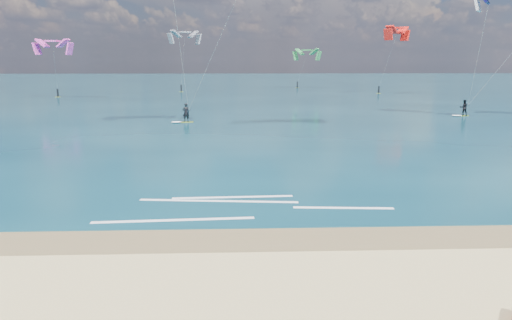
{
  "coord_description": "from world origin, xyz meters",
  "views": [
    {
      "loc": [
        -0.57,
        -12.75,
        6.45
      ],
      "look_at": [
        0.2,
        8.0,
        1.87
      ],
      "focal_mm": 32.0,
      "sensor_mm": 36.0,
      "label": 1
    }
  ],
  "objects": [
    {
      "name": "ground",
      "position": [
        0.0,
        40.0,
        0.0
      ],
      "size": [
        320.0,
        320.0,
        0.0
      ],
      "primitive_type": "plane",
      "color": "tan",
      "rests_on": "ground"
    },
    {
      "name": "wet_sand_strip",
      "position": [
        0.0,
        3.0,
        0.0
      ],
      "size": [
        320.0,
        2.4,
        0.01
      ],
      "primitive_type": "cube",
      "color": "brown",
      "rests_on": "ground"
    },
    {
      "name": "distant_kites",
      "position": [
        1.13,
        75.26,
        5.27
      ],
      "size": [
        64.62,
        28.95,
        11.99
      ],
      "color": "green",
      "rests_on": "ground"
    },
    {
      "name": "kitesurfer_far",
      "position": [
        26.79,
        36.59,
        8.17
      ],
      "size": [
        9.46,
        8.57,
        15.56
      ],
      "rotation": [
        0.0,
        0.0,
        0.38
      ],
      "color": "#9FD31F",
      "rests_on": "sea"
    },
    {
      "name": "shoreline_foam",
      "position": [
        -0.85,
        6.75,
        0.04
      ],
      "size": [
        12.81,
        3.62,
        0.01
      ],
      "color": "white",
      "rests_on": "ground"
    },
    {
      "name": "kitesurfer_main",
      "position": [
        -4.21,
        30.46,
        9.89
      ],
      "size": [
        12.04,
        10.2,
        19.56
      ],
      "rotation": [
        0.0,
        0.0,
        0.25
      ],
      "color": "#B3C517",
      "rests_on": "sea"
    },
    {
      "name": "sea",
      "position": [
        0.0,
        104.0,
        0.02
      ],
      "size": [
        320.0,
        200.0,
        0.04
      ],
      "primitive_type": "cube",
      "color": "#0B313F",
      "rests_on": "ground"
    }
  ]
}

